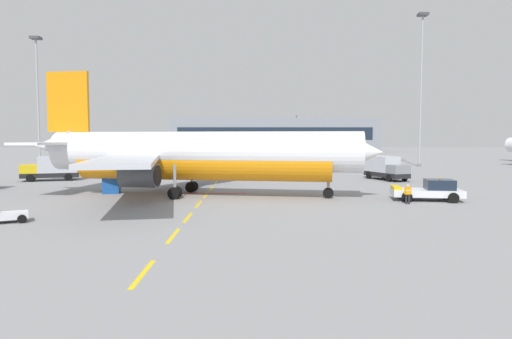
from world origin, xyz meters
The scene contains 11 objects.
ground centered at (40.00, 40.00, 0.00)m, with size 400.00×400.00×0.00m, color gray.
apron_paint_markings centered at (18.00, 36.61, 0.00)m, with size 8.00×93.26×0.01m.
airliner_foreground centered at (17.28, 20.31, 3.95)m, with size 34.74×34.13×12.20m.
pushback_tug centered at (38.39, 16.70, 0.90)m, with size 6.39×3.96×2.08m.
catering_truck centered at (-3.69, 36.04, 1.65)m, with size 7.40×4.53×3.14m.
fuel_service_truck centered at (40.31, 36.64, 1.65)m, with size 4.58×7.40×3.14m.
ground_crew_worker centered at (35.69, 14.48, 0.95)m, with size 0.67×0.38×1.67m.
uld_cargo_container centered at (8.32, 22.29, 0.80)m, with size 1.80×1.77×1.60m.
apron_light_mast_near centered at (-18.79, 65.11, 15.48)m, with size 1.80×1.80×24.89m.
apron_light_mast_far centered at (55.18, 64.46, 17.87)m, with size 1.80×1.80×29.31m.
terminal_satellite centered at (31.41, 158.66, 6.55)m, with size 80.42×20.77×14.66m.
Camera 1 is at (22.50, -23.41, 5.61)m, focal length 31.82 mm.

